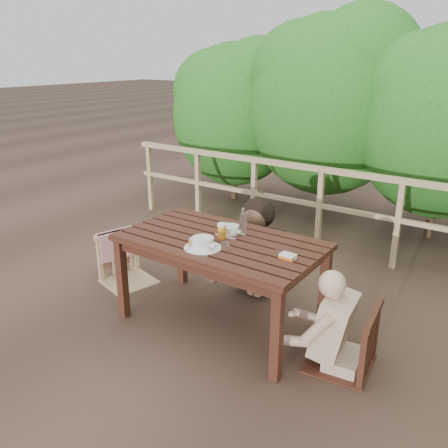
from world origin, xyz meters
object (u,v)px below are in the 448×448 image
Objects in this scene: chair_left at (126,239)px; chair_far at (266,243)px; tumbler at (225,247)px; soup_far at (230,230)px; butter_tub at (288,257)px; bread_roll at (196,243)px; woman at (267,216)px; chair_right at (345,308)px; table at (221,283)px; soup_near at (203,244)px; beer_glass at (222,232)px; bottle at (243,223)px; diner_right at (350,292)px.

chair_far is at bearing -40.95° from chair_left.
soup_far is at bearing 117.90° from tumbler.
butter_tub is at bearing -54.01° from chair_far.
bread_roll is (-0.06, -0.38, -0.00)m from soup_far.
chair_right is at bearing 141.21° from woman.
butter_tub is at bearing -2.89° from table.
soup_near is at bearing 4.12° from bread_roll.
chair_far is 1.19m from butter_tub.
chair_left is 0.98× the size of chair_right.
woman is at bearing 94.45° from soup_far.
beer_glass is at bearing 88.61° from soup_near.
woman is 0.74m from bottle.
soup_far is 0.39m from bread_roll.
chair_left is 1.08× the size of chair_far.
table is 1.74× the size of chair_left.
beer_glass is (0.06, -0.86, 0.12)m from woman.
table is 0.55m from bottle.
tumbler is (0.06, -0.35, -0.09)m from bottle.
bread_roll is 0.98× the size of beer_glass.
table is 21.52× the size of tumbler.
woman is 0.74m from soup_far.
tumbler is (0.16, -0.17, 0.42)m from table.
chair_right reaches higher than butter_tub.
woman is at bearing 94.01° from beer_glass.
table is 14.22× the size of butter_tub.
diner_right is 0.51m from butter_tub.
table is 11.90× the size of bread_roll.
diner_right is (0.03, 0.00, 0.13)m from chair_right.
chair_left is 12.37× the size of tumbler.
butter_tub reaches higher than table.
beer_glass is at bearing -122.06° from bottle.
tumbler reaches higher than butter_tub.
beer_glass is (1.21, -0.06, 0.36)m from chair_left.
soup_near is 0.68m from butter_tub.
tumbler is at bearing 100.04° from woman.
diner_right is 4.99× the size of bottle.
table is at bearing -118.17° from bottle.
table is at bearing -95.08° from chair_right.
tumbler is 0.66× the size of butter_tub.
bottle is (0.16, -0.68, 0.45)m from chair_far.
soup_near is 0.38m from soup_far.
chair_left is 1.23m from bread_roll.
chair_left is 2.33m from diner_right.
bottle is at bearing 75.31° from soup_near.
chair_far is at bearing 102.33° from tumbler.
table is 6.67× the size of bottle.
tumbler is at bearing -80.04° from bottle.
table is 0.46m from beer_glass.
table is at bearing 134.05° from tumbler.
diner_right reaches higher than table.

